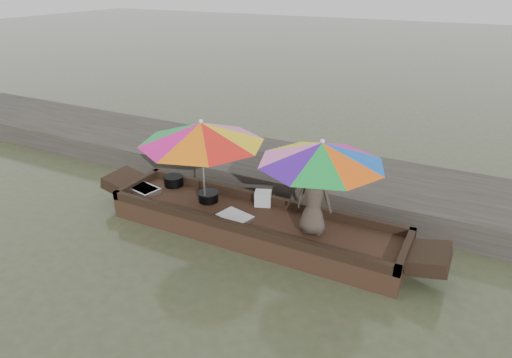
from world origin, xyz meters
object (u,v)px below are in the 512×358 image
at_px(boat_hull, 253,226).
at_px(supply_bag, 263,198).
at_px(vendor, 314,200).
at_px(tray_crayfish, 144,190).
at_px(umbrella_bow, 203,164).
at_px(umbrella_stern, 319,188).
at_px(charcoal_grill, 208,197).
at_px(tray_scallop, 235,217).
at_px(cooking_pot, 174,181).

distance_m(boat_hull, supply_bag, 0.55).
bearing_deg(vendor, boat_hull, -6.34).
bearing_deg(tray_crayfish, umbrella_bow, 5.04).
xyz_separation_m(boat_hull, umbrella_stern, (1.13, 0.00, 0.95)).
distance_m(charcoal_grill, umbrella_bow, 0.71).
xyz_separation_m(tray_scallop, vendor, (1.29, 0.19, 0.53)).
height_order(tray_crayfish, charcoal_grill, charcoal_grill).
height_order(tray_scallop, vendor, vendor).
xyz_separation_m(boat_hull, tray_crayfish, (-2.23, -0.11, 0.22)).
xyz_separation_m(tray_scallop, umbrella_bow, (-0.72, 0.20, 0.74)).
bearing_deg(charcoal_grill, cooking_pot, 165.21).
distance_m(boat_hull, tray_crayfish, 2.24).
xyz_separation_m(boat_hull, supply_bag, (-0.04, 0.45, 0.30)).
distance_m(tray_scallop, umbrella_bow, 1.06).
bearing_deg(cooking_pot, vendor, -7.63).
height_order(cooking_pot, supply_bag, supply_bag).
distance_m(supply_bag, umbrella_bow, 1.20).
distance_m(boat_hull, umbrella_stern, 1.47).
bearing_deg(boat_hull, tray_crayfish, -177.12).
distance_m(tray_scallop, supply_bag, 0.69).
distance_m(boat_hull, cooking_pot, 1.98).
relative_size(tray_crayfish, charcoal_grill, 1.59).
bearing_deg(boat_hull, tray_scallop, -139.18).
distance_m(tray_crayfish, charcoal_grill, 1.28).
distance_m(tray_scallop, charcoal_grill, 0.81).
height_order(boat_hull, umbrella_bow, umbrella_bow).
distance_m(tray_crayfish, tray_scallop, 1.99).
bearing_deg(umbrella_bow, tray_crayfish, -174.96).
relative_size(cooking_pot, tray_crayfish, 0.65).
height_order(boat_hull, umbrella_stern, umbrella_stern).
bearing_deg(cooking_pot, umbrella_bow, -21.77).
relative_size(vendor, umbrella_bow, 0.53).
distance_m(charcoal_grill, vendor, 2.09).
bearing_deg(tray_scallop, umbrella_stern, 8.49).
height_order(boat_hull, tray_scallop, tray_scallop).
bearing_deg(supply_bag, boat_hull, -84.49).
distance_m(supply_bag, vendor, 1.27).
height_order(supply_bag, umbrella_stern, umbrella_stern).
xyz_separation_m(tray_crayfish, umbrella_stern, (3.35, 0.11, 0.73)).
bearing_deg(umbrella_stern, vendor, -168.99).
bearing_deg(supply_bag, cooking_pot, -178.00).
bearing_deg(umbrella_bow, charcoal_grill, 97.56).
bearing_deg(umbrella_stern, boat_hull, 180.00).
xyz_separation_m(boat_hull, cooking_pot, (-1.92, 0.38, 0.27)).
relative_size(tray_crayfish, tray_scallop, 1.00).
bearing_deg(vendor, tray_scallop, 2.75).
bearing_deg(tray_scallop, boat_hull, 40.82).
xyz_separation_m(charcoal_grill, umbrella_bow, (0.02, -0.14, 0.69)).
bearing_deg(cooking_pot, tray_crayfish, -121.86).
bearing_deg(umbrella_stern, tray_scallop, -171.51).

